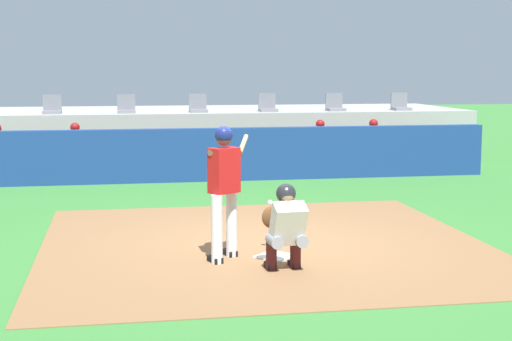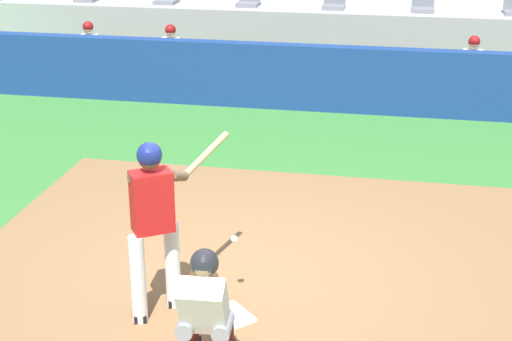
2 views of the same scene
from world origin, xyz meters
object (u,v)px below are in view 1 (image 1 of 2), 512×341
(batter_at_plate, at_px, (225,184))
(stadium_seat_5, at_px, (335,106))
(dugout_player_1, at_px, (75,150))
(dugout_player_3, at_px, (375,145))
(catcher_crouched, at_px, (285,224))
(stadium_seat_6, at_px, (400,105))
(home_plate, at_px, (275,256))
(stadium_seat_1, at_px, (52,108))
(stadium_seat_3, at_px, (198,107))
(stadium_seat_2, at_px, (126,108))
(stadium_seat_4, at_px, (268,106))
(dugout_player_2, at_px, (321,146))

(batter_at_plate, relative_size, stadium_seat_5, 3.76)
(dugout_player_1, distance_m, dugout_player_3, 7.22)
(batter_at_plate, height_order, dugout_player_3, batter_at_plate)
(catcher_crouched, xyz_separation_m, dugout_player_3, (4.18, 8.86, 0.07))
(dugout_player_3, relative_size, stadium_seat_6, 2.71)
(home_plate, xyz_separation_m, dugout_player_1, (-3.06, 8.14, 0.65))
(dugout_player_3, bearing_deg, stadium_seat_6, 55.29)
(stadium_seat_5, bearing_deg, catcher_crouched, -108.93)
(dugout_player_1, height_order, stadium_seat_1, stadium_seat_1)
(batter_at_plate, distance_m, stadium_seat_3, 10.22)
(dugout_player_1, distance_m, stadium_seat_2, 2.51)
(dugout_player_3, bearing_deg, stadium_seat_1, 165.52)
(dugout_player_1, height_order, stadium_seat_6, stadium_seat_6)
(stadium_seat_2, distance_m, stadium_seat_4, 3.71)
(catcher_crouched, distance_m, stadium_seat_4, 11.09)
(dugout_player_2, bearing_deg, stadium_seat_4, 114.87)
(stadium_seat_2, xyz_separation_m, stadium_seat_4, (3.71, 0.00, 0.00))
(dugout_player_2, bearing_deg, stadium_seat_3, 144.00)
(stadium_seat_2, height_order, stadium_seat_3, same)
(catcher_crouched, relative_size, stadium_seat_3, 3.04)
(stadium_seat_1, bearing_deg, home_plate, -69.95)
(stadium_seat_2, xyz_separation_m, stadium_seat_5, (5.57, 0.00, 0.00))
(home_plate, height_order, stadium_seat_2, stadium_seat_2)
(home_plate, relative_size, catcher_crouched, 0.30)
(catcher_crouched, bearing_deg, stadium_seat_5, 71.07)
(home_plate, relative_size, dugout_player_1, 0.34)
(batter_at_plate, relative_size, catcher_crouched, 1.24)
(dugout_player_2, bearing_deg, home_plate, -108.98)
(catcher_crouched, height_order, stadium_seat_2, stadium_seat_2)
(stadium_seat_3, relative_size, stadium_seat_4, 1.00)
(batter_at_plate, distance_m, stadium_seat_6, 11.96)
(stadium_seat_2, relative_size, stadium_seat_4, 1.00)
(dugout_player_2, height_order, stadium_seat_2, stadium_seat_2)
(catcher_crouched, bearing_deg, stadium_seat_1, 108.73)
(dugout_player_2, xyz_separation_m, stadium_seat_2, (-4.66, 2.03, 0.86))
(catcher_crouched, height_order, stadium_seat_4, stadium_seat_4)
(dugout_player_2, height_order, dugout_player_3, same)
(stadium_seat_3, distance_m, stadium_seat_6, 5.57)
(batter_at_plate, bearing_deg, stadium_seat_1, 106.56)
(stadium_seat_3, bearing_deg, catcher_crouched, -90.11)
(dugout_player_2, xyz_separation_m, stadium_seat_3, (-2.80, 2.03, 0.86))
(home_plate, xyz_separation_m, stadium_seat_4, (1.86, 10.18, 1.51))
(stadium_seat_1, distance_m, stadium_seat_5, 7.43)
(dugout_player_1, height_order, stadium_seat_5, stadium_seat_5)
(dugout_player_3, distance_m, stadium_seat_4, 3.19)
(batter_at_plate, xyz_separation_m, stadium_seat_6, (6.26, 10.18, 0.50))
(catcher_crouched, distance_m, dugout_player_3, 9.80)
(stadium_seat_4, bearing_deg, catcher_crouched, -99.78)
(stadium_seat_2, bearing_deg, dugout_player_1, -120.56)
(home_plate, height_order, stadium_seat_4, stadium_seat_4)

